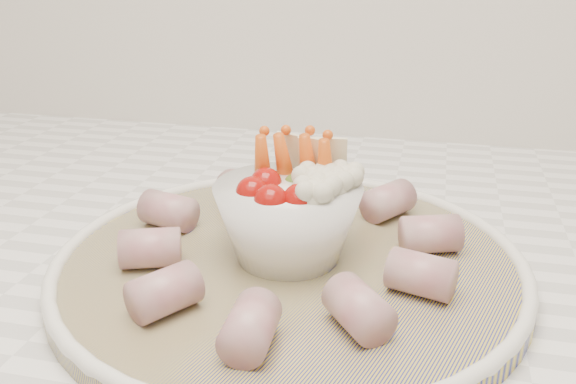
# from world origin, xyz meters

# --- Properties ---
(serving_platter) EXTENTS (0.49, 0.49, 0.02)m
(serving_platter) POSITION_xyz_m (0.10, 1.34, 0.93)
(serving_platter) COLOR navy
(serving_platter) RESTS_ON kitchen_counter
(veggie_bowl) EXTENTS (0.12, 0.12, 0.10)m
(veggie_bowl) POSITION_xyz_m (0.10, 1.35, 0.97)
(veggie_bowl) COLOR white
(veggie_bowl) RESTS_ON serving_platter
(cured_meat_rolls) EXTENTS (0.29, 0.29, 0.03)m
(cured_meat_rolls) POSITION_xyz_m (0.10, 1.34, 0.95)
(cured_meat_rolls) COLOR #A24A58
(cured_meat_rolls) RESTS_ON serving_platter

